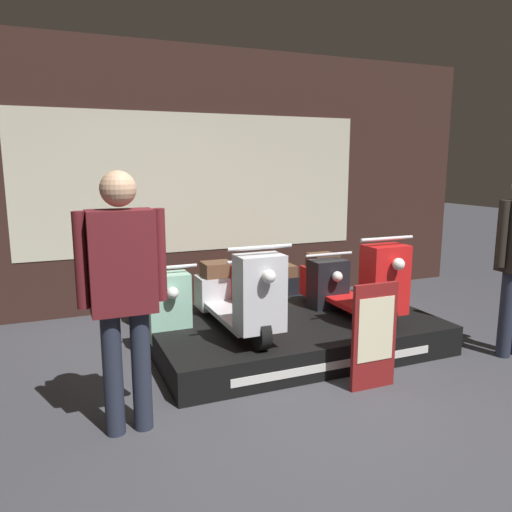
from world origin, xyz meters
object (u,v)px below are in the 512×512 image
(scooter_backrow_1, at_px, (236,299))
(scooter_backrow_0, at_px, (158,307))
(person_left_browsing, at_px, (123,283))
(scooter_display_right, at_px, (353,283))
(scooter_display_left, at_px, (238,295))
(price_sign_board, at_px, (374,336))
(scooter_backrow_2, at_px, (305,291))

(scooter_backrow_1, bearing_deg, scooter_backrow_0, 180.00)
(person_left_browsing, bearing_deg, scooter_display_right, 20.87)
(scooter_display_left, height_order, scooter_backrow_1, scooter_display_left)
(scooter_display_right, distance_m, scooter_backrow_1, 1.30)
(scooter_backrow_0, relative_size, price_sign_board, 1.74)
(scooter_display_right, bearing_deg, scooter_backrow_0, 154.79)
(scooter_backrow_0, xyz_separation_m, person_left_browsing, (-0.56, -1.75, 0.71))
(scooter_display_right, height_order, scooter_backrow_2, scooter_display_right)
(scooter_display_right, relative_size, scooter_backrow_1, 1.00)
(scooter_backrow_1, xyz_separation_m, person_left_browsing, (-1.42, -1.75, 0.71))
(scooter_display_right, bearing_deg, person_left_browsing, -159.13)
(scooter_display_left, bearing_deg, person_left_browsing, -141.44)
(scooter_display_left, height_order, scooter_display_right, same)
(scooter_display_left, bearing_deg, scooter_display_right, 0.00)
(scooter_display_left, relative_size, scooter_backrow_2, 1.00)
(scooter_backrow_0, relative_size, person_left_browsing, 0.87)
(scooter_display_left, relative_size, scooter_backrow_1, 1.00)
(scooter_backrow_2, bearing_deg, scooter_display_left, -143.61)
(scooter_display_left, bearing_deg, scooter_backrow_1, 71.01)
(scooter_display_right, distance_m, price_sign_board, 1.10)
(scooter_display_right, height_order, scooter_backrow_0, scooter_display_right)
(scooter_backrow_2, bearing_deg, person_left_browsing, -142.52)
(scooter_backrow_1, relative_size, price_sign_board, 1.74)
(scooter_display_right, relative_size, person_left_browsing, 0.87)
(scooter_backrow_2, height_order, person_left_browsing, person_left_browsing)
(scooter_display_right, height_order, scooter_backrow_1, scooter_display_right)
(price_sign_board, bearing_deg, scooter_backrow_0, 126.45)
(scooter_backrow_1, bearing_deg, scooter_backrow_2, 0.00)
(scooter_display_right, xyz_separation_m, person_left_browsing, (-2.36, -0.90, 0.42))
(scooter_backrow_2, relative_size, price_sign_board, 1.74)
(scooter_backrow_0, bearing_deg, price_sign_board, -53.55)
(scooter_display_right, relative_size, scooter_backrow_2, 1.00)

